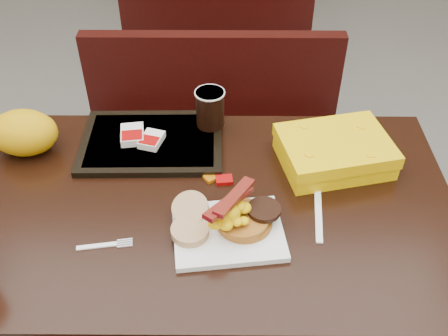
{
  "coord_description": "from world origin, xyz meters",
  "views": [
    {
      "loc": [
        0.06,
        -0.88,
        1.63
      ],
      "look_at": [
        0.05,
        0.07,
        0.8
      ],
      "focal_mm": 42.04,
      "sensor_mm": 36.0,
      "label": 1
    }
  ],
  "objects_px": {
    "table_near": "(207,295)",
    "clamshell": "(334,151)",
    "bench_far_s": "(217,10)",
    "pancake_stack": "(244,219)",
    "bench_near_n": "(212,145)",
    "coffee_cup_far": "(210,108)",
    "fork": "(97,246)",
    "tray": "(152,142)",
    "paper_bag": "(24,133)",
    "hashbrown_sleeve_right": "(152,140)",
    "knife": "(318,212)",
    "platter": "(228,232)",
    "hashbrown_sleeve_left": "(132,135)"
  },
  "relations": [
    {
      "from": "table_near",
      "to": "clamshell",
      "type": "distance_m",
      "value": 0.55
    },
    {
      "from": "bench_far_s",
      "to": "pancake_stack",
      "type": "bearing_deg",
      "value": -87.23
    },
    {
      "from": "bench_far_s",
      "to": "table_near",
      "type": "bearing_deg",
      "value": -90.0
    },
    {
      "from": "bench_near_n",
      "to": "coffee_cup_far",
      "type": "xyz_separation_m",
      "value": [
        0.01,
        -0.41,
        0.46
      ]
    },
    {
      "from": "fork",
      "to": "tray",
      "type": "bearing_deg",
      "value": 67.99
    },
    {
      "from": "fork",
      "to": "paper_bag",
      "type": "bearing_deg",
      "value": 117.26
    },
    {
      "from": "bench_near_n",
      "to": "hashbrown_sleeve_right",
      "type": "distance_m",
      "value": 0.66
    },
    {
      "from": "knife",
      "to": "hashbrown_sleeve_right",
      "type": "distance_m",
      "value": 0.48
    },
    {
      "from": "platter",
      "to": "pancake_stack",
      "type": "relative_size",
      "value": 1.92
    },
    {
      "from": "pancake_stack",
      "to": "clamshell",
      "type": "relative_size",
      "value": 0.47
    },
    {
      "from": "pancake_stack",
      "to": "knife",
      "type": "relative_size",
      "value": 0.67
    },
    {
      "from": "clamshell",
      "to": "tray",
      "type": "bearing_deg",
      "value": 158.76
    },
    {
      "from": "knife",
      "to": "fork",
      "type": "bearing_deg",
      "value": -72.3
    },
    {
      "from": "table_near",
      "to": "hashbrown_sleeve_right",
      "type": "height_order",
      "value": "hashbrown_sleeve_right"
    },
    {
      "from": "fork",
      "to": "knife",
      "type": "bearing_deg",
      "value": 2.85
    },
    {
      "from": "platter",
      "to": "paper_bag",
      "type": "height_order",
      "value": "paper_bag"
    },
    {
      "from": "bench_near_n",
      "to": "clamshell",
      "type": "height_order",
      "value": "clamshell"
    },
    {
      "from": "pancake_stack",
      "to": "fork",
      "type": "height_order",
      "value": "pancake_stack"
    },
    {
      "from": "knife",
      "to": "hashbrown_sleeve_right",
      "type": "height_order",
      "value": "hashbrown_sleeve_right"
    },
    {
      "from": "platter",
      "to": "tray",
      "type": "relative_size",
      "value": 0.65
    },
    {
      "from": "table_near",
      "to": "pancake_stack",
      "type": "height_order",
      "value": "pancake_stack"
    },
    {
      "from": "fork",
      "to": "clamshell",
      "type": "bearing_deg",
      "value": 18.08
    },
    {
      "from": "knife",
      "to": "hashbrown_sleeve_left",
      "type": "relative_size",
      "value": 2.31
    },
    {
      "from": "bench_near_n",
      "to": "fork",
      "type": "relative_size",
      "value": 8.27
    },
    {
      "from": "platter",
      "to": "tray",
      "type": "height_order",
      "value": "tray"
    },
    {
      "from": "pancake_stack",
      "to": "table_near",
      "type": "bearing_deg",
      "value": 140.59
    },
    {
      "from": "knife",
      "to": "paper_bag",
      "type": "relative_size",
      "value": 1.08
    },
    {
      "from": "coffee_cup_far",
      "to": "paper_bag",
      "type": "bearing_deg",
      "value": -168.5
    },
    {
      "from": "hashbrown_sleeve_left",
      "to": "coffee_cup_far",
      "type": "bearing_deg",
      "value": 8.94
    },
    {
      "from": "clamshell",
      "to": "table_near",
      "type": "bearing_deg",
      "value": -168.72
    },
    {
      "from": "fork",
      "to": "tray",
      "type": "height_order",
      "value": "tray"
    },
    {
      "from": "fork",
      "to": "clamshell",
      "type": "distance_m",
      "value": 0.63
    },
    {
      "from": "knife",
      "to": "table_near",
      "type": "bearing_deg",
      "value": -91.17
    },
    {
      "from": "table_near",
      "to": "paper_bag",
      "type": "bearing_deg",
      "value": 157.9
    },
    {
      "from": "platter",
      "to": "fork",
      "type": "xyz_separation_m",
      "value": [
        -0.29,
        -0.04,
        -0.01
      ]
    },
    {
      "from": "platter",
      "to": "knife",
      "type": "relative_size",
      "value": 1.3
    },
    {
      "from": "hashbrown_sleeve_right",
      "to": "paper_bag",
      "type": "relative_size",
      "value": 0.41
    },
    {
      "from": "clamshell",
      "to": "bench_near_n",
      "type": "bearing_deg",
      "value": 107.93
    },
    {
      "from": "fork",
      "to": "clamshell",
      "type": "height_order",
      "value": "clamshell"
    },
    {
      "from": "knife",
      "to": "hashbrown_sleeve_right",
      "type": "relative_size",
      "value": 2.62
    },
    {
      "from": "fork",
      "to": "coffee_cup_far",
      "type": "xyz_separation_m",
      "value": [
        0.24,
        0.42,
        0.07
      ]
    },
    {
      "from": "bench_near_n",
      "to": "paper_bag",
      "type": "xyz_separation_m",
      "value": [
        -0.47,
        -0.51,
        0.45
      ]
    },
    {
      "from": "hashbrown_sleeve_right",
      "to": "coffee_cup_far",
      "type": "bearing_deg",
      "value": 44.79
    },
    {
      "from": "coffee_cup_far",
      "to": "platter",
      "type": "bearing_deg",
      "value": -82.65
    },
    {
      "from": "hashbrown_sleeve_left",
      "to": "hashbrown_sleeve_right",
      "type": "bearing_deg",
      "value": -28.66
    },
    {
      "from": "knife",
      "to": "paper_bag",
      "type": "bearing_deg",
      "value": -101.0
    },
    {
      "from": "knife",
      "to": "coffee_cup_far",
      "type": "bearing_deg",
      "value": -135.16
    },
    {
      "from": "table_near",
      "to": "hashbrown_sleeve_left",
      "type": "xyz_separation_m",
      "value": [
        -0.2,
        0.22,
        0.4
      ]
    },
    {
      "from": "pancake_stack",
      "to": "coffee_cup_far",
      "type": "height_order",
      "value": "coffee_cup_far"
    },
    {
      "from": "table_near",
      "to": "paper_bag",
      "type": "distance_m",
      "value": 0.67
    }
  ]
}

